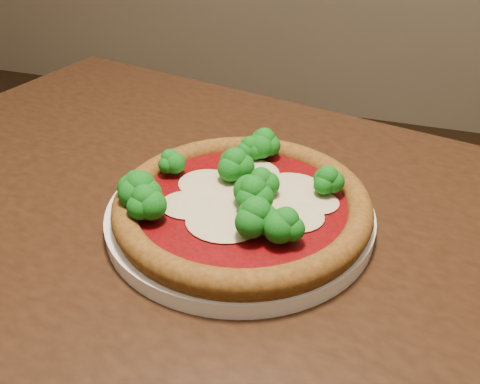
% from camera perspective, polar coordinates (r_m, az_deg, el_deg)
% --- Properties ---
extents(dining_table, '(1.27, 0.95, 0.75)m').
position_cam_1_polar(dining_table, '(0.65, 0.83, -13.11)').
color(dining_table, black).
rests_on(dining_table, floor).
extents(plate, '(0.30, 0.30, 0.02)m').
position_cam_1_polar(plate, '(0.60, -0.00, -2.49)').
color(plate, white).
rests_on(plate, dining_table).
extents(pizza, '(0.28, 0.28, 0.06)m').
position_cam_1_polar(pizza, '(0.58, -0.08, -0.82)').
color(pizza, brown).
rests_on(pizza, plate).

